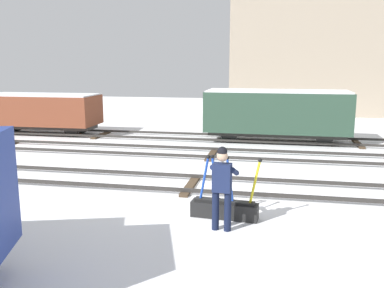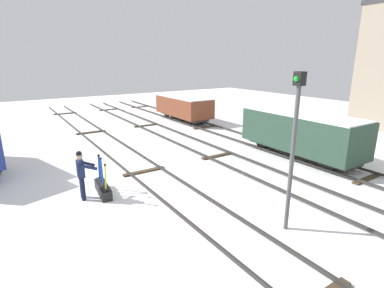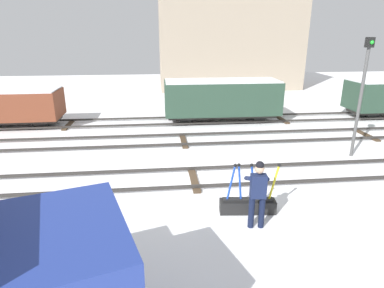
% 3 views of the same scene
% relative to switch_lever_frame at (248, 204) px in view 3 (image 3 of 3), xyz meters
% --- Properties ---
extents(ground_plane, '(60.00, 60.00, 0.00)m').
position_rel_switch_lever_frame_xyz_m(ground_plane, '(-1.23, 2.20, -0.25)').
color(ground_plane, white).
extents(track_main_line, '(44.00, 1.94, 0.18)m').
position_rel_switch_lever_frame_xyz_m(track_main_line, '(-1.23, 2.20, -0.14)').
color(track_main_line, '#2D2B28').
rests_on(track_main_line, ground_plane).
extents(track_siding_near, '(44.00, 1.94, 0.18)m').
position_rel_switch_lever_frame_xyz_m(track_siding_near, '(-1.23, 6.33, -0.14)').
color(track_siding_near, '#2D2B28').
rests_on(track_siding_near, ground_plane).
extents(track_siding_far, '(44.00, 1.94, 0.18)m').
position_rel_switch_lever_frame_xyz_m(track_siding_far, '(-1.23, 9.69, -0.14)').
color(track_siding_far, '#2D2B28').
rests_on(track_siding_far, ground_plane).
extents(switch_lever_frame, '(1.58, 0.50, 1.45)m').
position_rel_switch_lever_frame_xyz_m(switch_lever_frame, '(0.00, 0.00, 0.00)').
color(switch_lever_frame, black).
rests_on(switch_lever_frame, ground_plane).
extents(rail_worker, '(0.58, 0.70, 1.79)m').
position_rel_switch_lever_frame_xyz_m(rail_worker, '(0.02, -0.70, 0.77)').
color(rail_worker, '#111831').
rests_on(rail_worker, ground_plane).
extents(signal_post, '(0.24, 0.32, 4.54)m').
position_rel_switch_lever_frame_xyz_m(signal_post, '(5.31, 3.81, 2.48)').
color(signal_post, '#4C4C4C').
rests_on(signal_post, ground_plane).
extents(apartment_building, '(12.32, 5.68, 8.73)m').
position_rel_switch_lever_frame_xyz_m(apartment_building, '(4.08, 21.94, 4.12)').
color(apartment_building, gray).
rests_on(apartment_building, ground_plane).
extents(freight_car_far_end, '(6.22, 2.26, 2.28)m').
position_rel_switch_lever_frame_xyz_m(freight_car_far_end, '(1.15, 9.69, 1.07)').
color(freight_car_far_end, '#2D2B28').
rests_on(freight_car_far_end, ground_plane).
extents(freight_car_near_switch, '(5.51, 2.19, 1.96)m').
position_rel_switch_lever_frame_xyz_m(freight_car_near_switch, '(-10.13, 9.69, 0.91)').
color(freight_car_near_switch, '#2D2B28').
rests_on(freight_car_near_switch, ground_plane).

